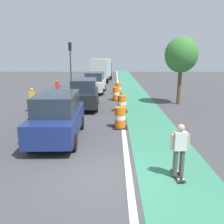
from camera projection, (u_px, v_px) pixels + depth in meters
ground_plane at (100, 176)px, 7.32m from camera, size 100.00×100.00×0.00m
bike_lane_strip at (139, 102)px, 18.97m from camera, size 2.50×80.00×0.01m
lane_divider_stripe at (120, 102)px, 18.99m from camera, size 0.20×80.00×0.01m
skateboarder_on_lane at (180, 149)px, 7.02m from camera, size 0.57×0.81×1.69m
parked_suv_nearest at (58, 116)px, 10.40m from camera, size 2.03×4.66×2.04m
parked_suv_second at (85, 93)px, 16.75m from camera, size 2.10×4.69×2.04m
parked_suv_third at (95, 82)px, 23.66m from camera, size 2.05×4.67×2.04m
traffic_barrel_front at (120, 118)px, 12.10m from camera, size 0.73×0.73×1.09m
traffic_barrel_mid at (122, 104)px, 15.67m from camera, size 0.73×0.73×1.09m
traffic_barrel_back at (116, 94)px, 19.75m from camera, size 0.73×0.73×1.09m
traffic_barrel_far at (118, 89)px, 22.89m from camera, size 0.73×0.73×1.09m
delivery_truck_down_block at (102, 69)px, 33.99m from camera, size 2.84×7.75×3.23m
traffic_light_corner at (70, 57)px, 26.90m from camera, size 0.41×0.32×5.10m
pedestrian_crossing at (57, 88)px, 20.55m from camera, size 0.34×0.20×1.61m
pedestrian_waiting at (32, 99)px, 15.45m from camera, size 0.34×0.20×1.61m
street_tree_sidewalk at (181, 55)px, 17.40m from camera, size 2.40×2.40×5.00m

